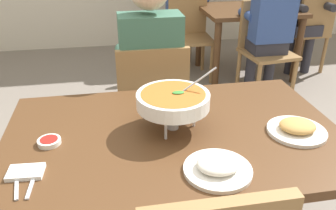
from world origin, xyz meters
name	(u,v)px	position (x,y,z in m)	size (l,w,h in m)	color
dining_table_main	(174,152)	(0.00, 0.00, 0.64)	(1.39, 0.89, 0.74)	#51331C
chair_diner_main	(152,103)	(0.00, 0.73, 0.51)	(0.44, 0.44, 0.90)	olive
diner_main	(150,66)	(0.00, 0.76, 0.75)	(0.40, 0.45, 1.31)	#2D2D38
curry_bowl	(173,101)	(0.00, 0.03, 0.87)	(0.33, 0.30, 0.26)	silver
rice_plate	(218,167)	(0.10, -0.28, 0.76)	(0.24, 0.24, 0.06)	white
appetizer_plate	(297,128)	(0.50, -0.09, 0.76)	(0.24, 0.24, 0.06)	white
sauce_dish	(49,141)	(-0.50, 0.00, 0.75)	(0.09, 0.09, 0.02)	white
napkin_folded	(26,172)	(-0.56, -0.18, 0.75)	(0.12, 0.08, 0.02)	white
fork_utensil	(17,183)	(-0.58, -0.23, 0.74)	(0.01, 0.17, 0.01)	silver
spoon_utensil	(33,181)	(-0.53, -0.23, 0.74)	(0.01, 0.17, 0.01)	silver
dining_table_far	(248,20)	(1.26, 2.30, 0.61)	(1.00, 0.80, 0.74)	#51331C
chair_bg_left	(309,28)	(1.96, 2.25, 0.51)	(0.48, 0.48, 0.90)	olive
chair_bg_middle	(264,43)	(1.23, 1.80, 0.51)	(0.49, 0.49, 0.90)	olive
chair_bg_right	(188,19)	(0.73, 2.89, 0.51)	(0.46, 0.46, 0.90)	olive
chair_bg_corner	(189,30)	(0.64, 2.40, 0.51)	(0.45, 0.45, 0.90)	olive
patron_bg_left	(304,5)	(1.88, 2.30, 0.75)	(0.40, 0.45, 1.31)	#2D2D38
patron_bg_middle	(270,21)	(1.22, 1.72, 0.75)	(0.40, 0.45, 1.31)	#2D2D38
patron_bg_right	(180,0)	(0.63, 2.88, 0.75)	(0.45, 0.40, 1.31)	#2D2D38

